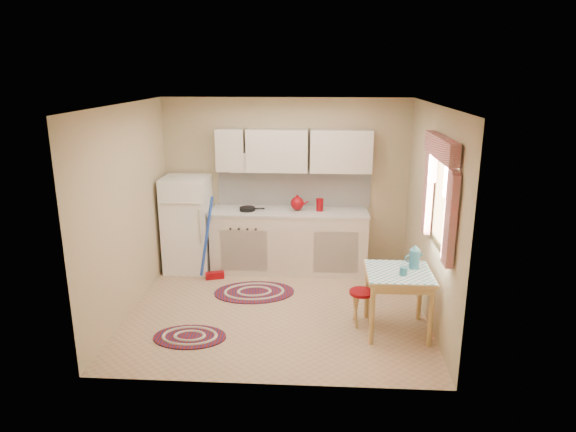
% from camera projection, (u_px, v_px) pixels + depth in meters
% --- Properties ---
extents(room_shell, '(3.64, 3.60, 2.52)m').
position_uv_depth(room_shell, '(291.00, 180.00, 6.19)').
color(room_shell, tan).
rests_on(room_shell, ground).
extents(fridge, '(0.65, 0.60, 1.40)m').
position_uv_depth(fridge, '(188.00, 224.00, 7.50)').
color(fridge, white).
rests_on(fridge, ground).
extents(broom, '(0.30, 0.20, 1.20)m').
position_uv_depth(broom, '(213.00, 239.00, 7.16)').
color(broom, blue).
rests_on(broom, ground).
extents(base_cabinets, '(2.25, 0.60, 0.88)m').
position_uv_depth(base_cabinets, '(289.00, 242.00, 7.53)').
color(base_cabinets, beige).
rests_on(base_cabinets, ground).
extents(countertop, '(2.27, 0.62, 0.04)m').
position_uv_depth(countertop, '(289.00, 212.00, 7.40)').
color(countertop, beige).
rests_on(countertop, base_cabinets).
extents(frying_pan, '(0.25, 0.25, 0.05)m').
position_uv_depth(frying_pan, '(247.00, 209.00, 7.38)').
color(frying_pan, black).
rests_on(frying_pan, countertop).
extents(red_kettle, '(0.25, 0.23, 0.22)m').
position_uv_depth(red_kettle, '(297.00, 203.00, 7.36)').
color(red_kettle, maroon).
rests_on(red_kettle, countertop).
extents(red_canister, '(0.13, 0.13, 0.16)m').
position_uv_depth(red_canister, '(320.00, 206.00, 7.35)').
color(red_canister, maroon).
rests_on(red_canister, countertop).
extents(table, '(0.72, 0.72, 0.72)m').
position_uv_depth(table, '(397.00, 302.00, 5.77)').
color(table, tan).
rests_on(table, ground).
extents(stool, '(0.37, 0.37, 0.42)m').
position_uv_depth(stool, '(361.00, 308.00, 5.96)').
color(stool, maroon).
rests_on(stool, ground).
extents(coffee_pot, '(0.16, 0.14, 0.29)m').
position_uv_depth(coffee_pot, '(415.00, 256.00, 5.73)').
color(coffee_pot, '#2C6B87').
rests_on(coffee_pot, table).
extents(mug, '(0.10, 0.10, 0.10)m').
position_uv_depth(mug, '(403.00, 271.00, 5.56)').
color(mug, '#2C6B87').
rests_on(mug, table).
extents(rug_center, '(1.16, 0.86, 0.02)m').
position_uv_depth(rug_center, '(254.00, 292.00, 6.86)').
color(rug_center, maroon).
rests_on(rug_center, ground).
extents(rug_left, '(0.83, 0.56, 0.02)m').
position_uv_depth(rug_left, '(190.00, 337.00, 5.71)').
color(rug_left, maroon).
rests_on(rug_left, ground).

